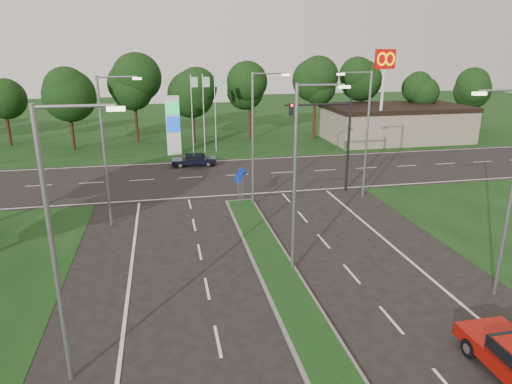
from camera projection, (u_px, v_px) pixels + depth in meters
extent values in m
plane|color=black|center=(316.00, 346.00, 16.72)|extent=(160.00, 160.00, 0.00)
cube|color=black|center=(197.00, 122.00, 68.11)|extent=(160.00, 50.00, 0.02)
cube|color=black|center=(226.00, 176.00, 39.15)|extent=(160.00, 12.00, 0.02)
cube|color=slate|center=(287.00, 291.00, 20.44)|extent=(2.00, 26.00, 0.12)
cube|color=gray|center=(395.00, 123.00, 53.98)|extent=(16.00, 9.00, 4.00)
cylinder|color=gray|center=(294.00, 182.00, 21.13)|extent=(0.16, 0.16, 9.00)
cylinder|color=gray|center=(321.00, 85.00, 20.02)|extent=(2.20, 0.10, 0.10)
cube|color=#FFF2CC|center=(345.00, 87.00, 20.26)|extent=(0.50, 0.22, 0.12)
cylinder|color=gray|center=(253.00, 141.00, 30.48)|extent=(0.16, 0.16, 9.00)
cylinder|color=gray|center=(269.00, 73.00, 29.37)|extent=(2.20, 0.10, 0.10)
cube|color=#FFF2CC|center=(286.00, 75.00, 29.61)|extent=(0.50, 0.22, 0.12)
cylinder|color=gray|center=(53.00, 254.00, 13.74)|extent=(0.16, 0.16, 9.00)
cylinder|color=gray|center=(74.00, 106.00, 12.63)|extent=(2.20, 0.10, 0.10)
cube|color=#FFF2CC|center=(116.00, 109.00, 12.87)|extent=(0.50, 0.22, 0.12)
cylinder|color=gray|center=(104.00, 154.00, 26.82)|extent=(0.16, 0.16, 9.00)
cylinder|color=gray|center=(117.00, 77.00, 25.71)|extent=(2.20, 0.10, 0.10)
cube|color=#FFF2CC|center=(137.00, 79.00, 25.95)|extent=(0.50, 0.22, 0.12)
cylinder|color=gray|center=(367.00, 137.00, 32.05)|extent=(0.16, 0.16, 9.00)
cylinder|color=gray|center=(356.00, 73.00, 30.52)|extent=(2.20, 0.10, 0.10)
cube|color=#FFF2CC|center=(341.00, 74.00, 30.34)|extent=(0.50, 0.22, 0.12)
cylinder|color=gray|center=(511.00, 198.00, 18.97)|extent=(0.16, 0.16, 9.00)
cylinder|color=gray|center=(505.00, 90.00, 17.44)|extent=(2.20, 0.10, 0.10)
cube|color=#FFF2CC|center=(479.00, 94.00, 17.25)|extent=(0.50, 0.22, 0.12)
cylinder|color=black|center=(348.00, 146.00, 34.12)|extent=(0.20, 0.20, 7.00)
cylinder|color=black|center=(318.00, 104.00, 32.71)|extent=(5.00, 0.14, 0.14)
cube|color=black|center=(291.00, 109.00, 32.42)|extent=(0.28, 0.28, 0.90)
sphere|color=#FF190C|center=(292.00, 105.00, 32.16)|extent=(0.20, 0.20, 0.20)
cylinder|color=gray|center=(238.00, 193.00, 30.82)|extent=(0.06, 0.06, 2.20)
cylinder|color=#0C26A5|center=(238.00, 179.00, 30.52)|extent=(0.56, 0.04, 0.56)
cylinder|color=gray|center=(240.00, 189.00, 31.81)|extent=(0.06, 0.06, 2.20)
cylinder|color=#0C26A5|center=(240.00, 175.00, 31.51)|extent=(0.56, 0.04, 0.56)
cylinder|color=gray|center=(243.00, 185.00, 32.52)|extent=(0.06, 0.06, 2.20)
cylinder|color=#0C26A5|center=(242.00, 172.00, 32.22)|extent=(0.56, 0.04, 0.56)
cube|color=silver|center=(173.00, 126.00, 45.89)|extent=(1.40, 0.30, 6.00)
cube|color=#0CA53F|center=(172.00, 108.00, 45.18)|extent=(1.30, 0.08, 1.20)
cube|color=#0C3FBF|center=(173.00, 124.00, 45.66)|extent=(1.30, 0.08, 1.60)
cylinder|color=silver|center=(192.00, 114.00, 46.91)|extent=(0.08, 0.08, 8.00)
cube|color=#B2D8B2|center=(194.00, 82.00, 46.01)|extent=(0.70, 0.02, 1.00)
cylinder|color=silver|center=(204.00, 114.00, 47.14)|extent=(0.08, 0.08, 8.00)
cube|color=#B2D8B2|center=(206.00, 82.00, 46.24)|extent=(0.70, 0.02, 1.00)
cylinder|color=silver|center=(215.00, 113.00, 47.37)|extent=(0.08, 0.08, 8.00)
cube|color=#B2D8B2|center=(218.00, 82.00, 46.47)|extent=(0.70, 0.02, 1.00)
cylinder|color=silver|center=(382.00, 102.00, 48.57)|extent=(0.30, 0.30, 10.00)
cube|color=#BF0C07|center=(385.00, 59.00, 47.25)|extent=(2.20, 0.35, 2.00)
torus|color=#FFC600|center=(382.00, 59.00, 46.96)|extent=(1.06, 0.16, 1.06)
torus|color=#FFC600|center=(390.00, 59.00, 47.13)|extent=(1.06, 0.16, 1.06)
cylinder|color=black|center=(206.00, 122.00, 53.44)|extent=(0.36, 0.36, 4.40)
sphere|color=black|center=(205.00, 85.00, 52.15)|extent=(6.00, 6.00, 6.00)
sphere|color=black|center=(208.00, 76.00, 51.72)|extent=(4.80, 4.80, 4.80)
cylinder|color=black|center=(469.00, 348.00, 16.06)|extent=(0.22, 0.69, 0.69)
cube|color=black|center=(194.00, 161.00, 42.28)|extent=(4.01, 1.72, 0.41)
cube|color=black|center=(195.00, 157.00, 42.17)|extent=(1.78, 1.42, 0.38)
cube|color=black|center=(194.00, 155.00, 42.12)|extent=(1.46, 1.33, 0.04)
cylinder|color=black|center=(180.00, 166.00, 41.44)|extent=(0.56, 0.19, 0.56)
cylinder|color=black|center=(180.00, 162.00, 42.81)|extent=(0.56, 0.19, 0.56)
cylinder|color=black|center=(208.00, 164.00, 41.87)|extent=(0.56, 0.19, 0.56)
cylinder|color=black|center=(207.00, 161.00, 43.24)|extent=(0.56, 0.19, 0.56)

